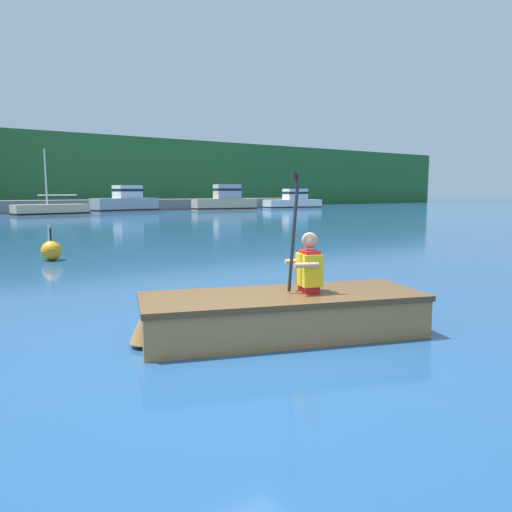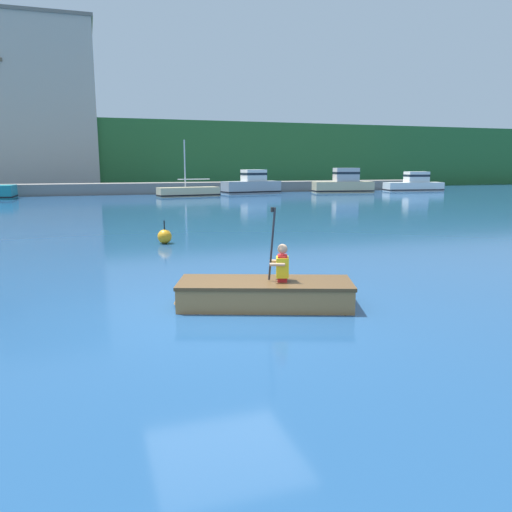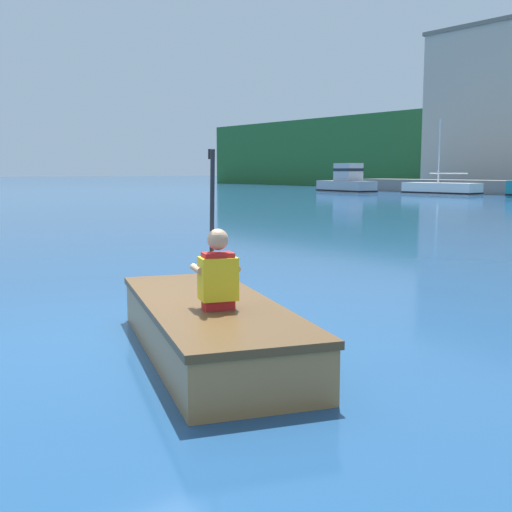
{
  "view_description": "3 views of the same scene",
  "coord_description": "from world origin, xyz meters",
  "px_view_note": "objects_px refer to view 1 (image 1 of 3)",
  "views": [
    {
      "loc": [
        -2.36,
        -3.79,
        1.53
      ],
      "look_at": [
        0.83,
        0.81,
        0.8
      ],
      "focal_mm": 35.0,
      "sensor_mm": 36.0,
      "label": 1
    },
    {
      "loc": [
        -1.95,
        -7.59,
        2.43
      ],
      "look_at": [
        0.83,
        0.81,
        0.8
      ],
      "focal_mm": 35.0,
      "sensor_mm": 36.0,
      "label": 2
    },
    {
      "loc": [
        5.26,
        -2.64,
        1.56
      ],
      "look_at": [
        0.83,
        0.81,
        0.8
      ],
      "focal_mm": 45.0,
      "sensor_mm": 36.0,
      "label": 3
    }
  ],
  "objects_px": {
    "moored_boat_dock_west_end": "(51,210)",
    "channel_buoy": "(51,251)",
    "moored_boat_outer_slip_west": "(293,202)",
    "person_paddler": "(308,265)",
    "moored_boat_dock_center_near": "(225,201)",
    "rowboat_foreground": "(279,312)",
    "moored_boat_dock_east_inner": "(126,202)"
  },
  "relations": [
    {
      "from": "moored_boat_dock_west_end",
      "to": "channel_buoy",
      "type": "height_order",
      "value": "moored_boat_dock_west_end"
    },
    {
      "from": "moored_boat_outer_slip_west",
      "to": "channel_buoy",
      "type": "distance_m",
      "value": 35.47
    },
    {
      "from": "channel_buoy",
      "to": "person_paddler",
      "type": "bearing_deg",
      "value": -83.17
    },
    {
      "from": "moored_boat_dock_center_near",
      "to": "moored_boat_outer_slip_west",
      "type": "distance_m",
      "value": 7.33
    },
    {
      "from": "moored_boat_dock_west_end",
      "to": "rowboat_foreground",
      "type": "height_order",
      "value": "moored_boat_dock_west_end"
    },
    {
      "from": "person_paddler",
      "to": "moored_boat_outer_slip_west",
      "type": "bearing_deg",
      "value": 51.21
    },
    {
      "from": "moored_boat_dock_east_inner",
      "to": "person_paddler",
      "type": "xyz_separation_m",
      "value": [
        -9.92,
        -32.44,
        0.01
      ]
    },
    {
      "from": "moored_boat_outer_slip_west",
      "to": "person_paddler",
      "type": "bearing_deg",
      "value": -128.79
    },
    {
      "from": "moored_boat_dock_west_end",
      "to": "moored_boat_outer_slip_west",
      "type": "bearing_deg",
      "value": 2.98
    },
    {
      "from": "moored_boat_dock_center_near",
      "to": "person_paddler",
      "type": "relative_size",
      "value": 4.26
    },
    {
      "from": "moored_boat_outer_slip_west",
      "to": "person_paddler",
      "type": "height_order",
      "value": "moored_boat_outer_slip_west"
    },
    {
      "from": "moored_boat_dock_west_end",
      "to": "moored_boat_outer_slip_west",
      "type": "distance_m",
      "value": 21.22
    },
    {
      "from": "moored_boat_outer_slip_west",
      "to": "moored_boat_dock_west_end",
      "type": "bearing_deg",
      "value": -177.02
    },
    {
      "from": "moored_boat_dock_east_inner",
      "to": "moored_boat_outer_slip_west",
      "type": "height_order",
      "value": "moored_boat_dock_east_inner"
    },
    {
      "from": "moored_boat_dock_center_near",
      "to": "channel_buoy",
      "type": "relative_size",
      "value": 7.52
    },
    {
      "from": "person_paddler",
      "to": "channel_buoy",
      "type": "distance_m",
      "value": 7.74
    },
    {
      "from": "moored_boat_dock_east_inner",
      "to": "moored_boat_outer_slip_west",
      "type": "bearing_deg",
      "value": -3.42
    },
    {
      "from": "moored_boat_dock_west_end",
      "to": "moored_boat_dock_center_near",
      "type": "bearing_deg",
      "value": 3.97
    },
    {
      "from": "moored_boat_outer_slip_west",
      "to": "moored_boat_dock_east_inner",
      "type": "bearing_deg",
      "value": 176.58
    },
    {
      "from": "moored_boat_dock_center_near",
      "to": "person_paddler",
      "type": "distance_m",
      "value": 36.18
    },
    {
      "from": "moored_boat_dock_west_end",
      "to": "moored_boat_dock_center_near",
      "type": "relative_size",
      "value": 0.9
    },
    {
      "from": "moored_boat_dock_west_end",
      "to": "moored_boat_outer_slip_west",
      "type": "height_order",
      "value": "moored_boat_dock_west_end"
    },
    {
      "from": "moored_boat_dock_west_end",
      "to": "moored_boat_dock_east_inner",
      "type": "relative_size",
      "value": 0.96
    },
    {
      "from": "moored_boat_dock_east_inner",
      "to": "rowboat_foreground",
      "type": "relative_size",
      "value": 1.6
    },
    {
      "from": "moored_boat_outer_slip_west",
      "to": "rowboat_foreground",
      "type": "distance_m",
      "value": 40.55
    },
    {
      "from": "moored_boat_dock_east_inner",
      "to": "person_paddler",
      "type": "relative_size",
      "value": 4.0
    },
    {
      "from": "rowboat_foreground",
      "to": "channel_buoy",
      "type": "bearing_deg",
      "value": 94.61
    },
    {
      "from": "moored_boat_dock_west_end",
      "to": "person_paddler",
      "type": "height_order",
      "value": "moored_boat_dock_west_end"
    },
    {
      "from": "moored_boat_dock_center_near",
      "to": "channel_buoy",
      "type": "bearing_deg",
      "value": -128.6
    },
    {
      "from": "moored_boat_outer_slip_west",
      "to": "rowboat_foreground",
      "type": "xyz_separation_m",
      "value": [
        -25.65,
        -31.41,
        -0.38
      ]
    },
    {
      "from": "moored_boat_dock_center_near",
      "to": "moored_boat_dock_east_inner",
      "type": "height_order",
      "value": "moored_boat_dock_center_near"
    },
    {
      "from": "moored_boat_dock_west_end",
      "to": "rowboat_foreground",
      "type": "distance_m",
      "value": 30.64
    }
  ]
}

